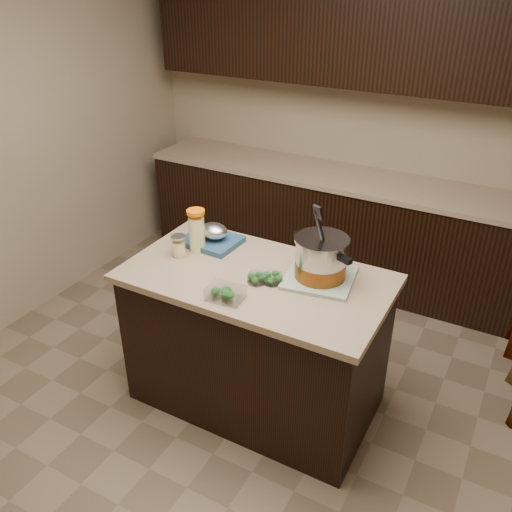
{
  "coord_description": "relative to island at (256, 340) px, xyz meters",
  "views": [
    {
      "loc": [
        1.22,
        -2.23,
        2.43
      ],
      "look_at": [
        0.0,
        0.0,
        1.02
      ],
      "focal_mm": 38.0,
      "sensor_mm": 36.0,
      "label": 1
    }
  ],
  "objects": [
    {
      "name": "broccoli_tub_right",
      "position": [
        0.04,
        -0.06,
        0.47
      ],
      "size": [
        0.12,
        0.12,
        0.05
      ],
      "rotation": [
        0.0,
        0.0,
        -0.1
      ],
      "color": "silver",
      "rests_on": "island"
    },
    {
      "name": "island",
      "position": [
        0.0,
        0.0,
        0.0
      ],
      "size": [
        1.46,
        0.81,
        0.9
      ],
      "color": "black",
      "rests_on": "ground"
    },
    {
      "name": "ground_plane",
      "position": [
        0.0,
        0.0,
        -0.45
      ],
      "size": [
        4.0,
        4.0,
        0.0
      ],
      "primitive_type": "plane",
      "color": "brown",
      "rests_on": "ground"
    },
    {
      "name": "mason_jar",
      "position": [
        -0.5,
        -0.02,
        0.51
      ],
      "size": [
        0.1,
        0.1,
        0.14
      ],
      "rotation": [
        0.0,
        0.0,
        0.23
      ],
      "color": "#F8F197",
      "rests_on": "island"
    },
    {
      "name": "back_cabinets",
      "position": [
        0.0,
        1.74,
        0.49
      ],
      "size": [
        3.6,
        0.63,
        2.33
      ],
      "color": "black",
      "rests_on": "ground"
    },
    {
      "name": "lemonade_pitcher",
      "position": [
        -0.44,
        0.09,
        0.57
      ],
      "size": [
        0.13,
        0.13,
        0.25
      ],
      "rotation": [
        0.0,
        0.0,
        -0.32
      ],
      "color": "#F8F197",
      "rests_on": "island"
    },
    {
      "name": "broccoli_tub_rect",
      "position": [
        -0.02,
        -0.28,
        0.48
      ],
      "size": [
        0.19,
        0.15,
        0.07
      ],
      "rotation": [
        0.0,
        0.0,
        0.09
      ],
      "color": "silver",
      "rests_on": "island"
    },
    {
      "name": "room_shell",
      "position": [
        0.0,
        0.0,
        1.26
      ],
      "size": [
        4.04,
        4.04,
        2.72
      ],
      "color": "tan",
      "rests_on": "ground"
    },
    {
      "name": "dish_towel",
      "position": [
        0.32,
        0.13,
        0.46
      ],
      "size": [
        0.41,
        0.41,
        0.02
      ],
      "primitive_type": "cube",
      "rotation": [
        0.0,
        0.0,
        0.16
      ],
      "color": "#4E7551",
      "rests_on": "island"
    },
    {
      "name": "broccoli_tub_left",
      "position": [
        0.12,
        -0.02,
        0.47
      ],
      "size": [
        0.13,
        0.13,
        0.05
      ],
      "rotation": [
        0.0,
        0.0,
        -0.26
      ],
      "color": "silver",
      "rests_on": "island"
    },
    {
      "name": "blue_tray",
      "position": [
        -0.41,
        0.2,
        0.49
      ],
      "size": [
        0.35,
        0.28,
        0.13
      ],
      "rotation": [
        0.0,
        0.0,
        -0.05
      ],
      "color": "navy",
      "rests_on": "island"
    },
    {
      "name": "stock_pot",
      "position": [
        0.32,
        0.13,
        0.56
      ],
      "size": [
        0.39,
        0.38,
        0.41
      ],
      "rotation": [
        0.0,
        0.0,
        -0.39
      ],
      "color": "#B7B7BC",
      "rests_on": "dish_towel"
    }
  ]
}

